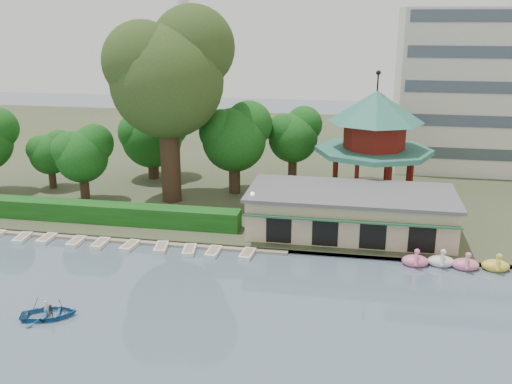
% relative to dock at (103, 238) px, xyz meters
% --- Properties ---
extents(ground_plane, '(220.00, 220.00, 0.00)m').
position_rel_dock_xyz_m(ground_plane, '(12.00, -17.20, -0.12)').
color(ground_plane, slate).
rests_on(ground_plane, ground).
extents(shore, '(220.00, 70.00, 0.40)m').
position_rel_dock_xyz_m(shore, '(12.00, 34.80, 0.08)').
color(shore, '#424930').
rests_on(shore, ground).
extents(embankment, '(220.00, 0.60, 0.30)m').
position_rel_dock_xyz_m(embankment, '(12.00, 0.10, 0.03)').
color(embankment, gray).
rests_on(embankment, ground).
extents(dock, '(34.00, 1.60, 0.24)m').
position_rel_dock_xyz_m(dock, '(0.00, 0.00, 0.00)').
color(dock, gray).
rests_on(dock, ground).
extents(boathouse, '(18.60, 9.39, 3.90)m').
position_rel_dock_xyz_m(boathouse, '(22.00, 4.77, 2.25)').
color(boathouse, '#C8B294').
rests_on(boathouse, shore).
extents(pavilion, '(12.40, 12.40, 13.50)m').
position_rel_dock_xyz_m(pavilion, '(24.00, 14.80, 7.36)').
color(pavilion, '#C8B294').
rests_on(pavilion, shore).
extents(hedge, '(30.00, 2.00, 1.80)m').
position_rel_dock_xyz_m(hedge, '(-3.00, 3.30, 1.18)').
color(hedge, '#195719').
rests_on(hedge, shore).
extents(lamp_post, '(0.36, 0.36, 4.28)m').
position_rel_dock_xyz_m(lamp_post, '(13.50, 1.80, 3.22)').
color(lamp_post, black).
rests_on(lamp_post, shore).
extents(big_tree, '(12.67, 11.81, 20.23)m').
position_rel_dock_xyz_m(big_tree, '(3.16, 10.99, 13.97)').
color(big_tree, '#3A281C').
rests_on(big_tree, shore).
extents(small_trees, '(39.51, 16.52, 10.21)m').
position_rel_dock_xyz_m(small_trees, '(-0.89, 14.79, 6.11)').
color(small_trees, '#3A281C').
rests_on(small_trees, shore).
extents(swan_boats, '(17.13, 2.11, 1.92)m').
position_rel_dock_xyz_m(swan_boats, '(34.67, -0.64, 0.28)').
color(swan_boats, pink).
rests_on(swan_boats, ground).
extents(moored_rowboats, '(29.51, 2.67, 0.36)m').
position_rel_dock_xyz_m(moored_rowboats, '(-0.69, -1.46, 0.06)').
color(moored_rowboats, white).
rests_on(moored_rowboats, ground).
extents(rowboat_with_passengers, '(6.08, 5.23, 2.01)m').
position_rel_dock_xyz_m(rowboat_with_passengers, '(2.56, -13.88, 0.41)').
color(rowboat_with_passengers, '#25649F').
rests_on(rowboat_with_passengers, ground).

